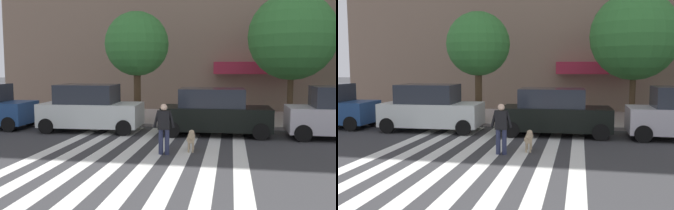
# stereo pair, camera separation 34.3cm
# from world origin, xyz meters

# --- Properties ---
(ground_plane) EXTENTS (160.00, 160.00, 0.00)m
(ground_plane) POSITION_xyz_m (0.00, 6.92, 0.00)
(ground_plane) COLOR #353538
(sidewalk_far) EXTENTS (80.00, 6.00, 0.15)m
(sidewalk_far) POSITION_xyz_m (0.00, 16.83, 0.07)
(sidewalk_far) COLOR #AFA49F
(sidewalk_far) RESTS_ON ground_plane
(crosswalk_stripes) EXTENTS (6.75, 13.23, 0.01)m
(crosswalk_stripes) POSITION_xyz_m (-0.37, 6.92, 0.00)
(crosswalk_stripes) COLOR silver
(crosswalk_stripes) RESTS_ON ground_plane
(parked_car_behind_first) EXTENTS (4.37, 2.16, 2.05)m
(parked_car_behind_first) POSITION_xyz_m (-3.59, 12.29, 0.99)
(parked_car_behind_first) COLOR silver
(parked_car_behind_first) RESTS_ON ground_plane
(parked_car_third_in_line) EXTENTS (4.47, 2.09, 1.93)m
(parked_car_third_in_line) POSITION_xyz_m (1.82, 12.29, 0.94)
(parked_car_third_in_line) COLOR black
(parked_car_third_in_line) RESTS_ON ground_plane
(street_tree_nearest) EXTENTS (3.12, 3.12, 5.34)m
(street_tree_nearest) POSITION_xyz_m (-2.10, 14.69, 3.90)
(street_tree_nearest) COLOR #4C3823
(street_tree_nearest) RESTS_ON sidewalk_far
(street_tree_middle) EXTENTS (4.17, 4.17, 6.19)m
(street_tree_middle) POSITION_xyz_m (5.29, 15.64, 4.25)
(street_tree_middle) COLOR #4C3823
(street_tree_middle) RESTS_ON sidewalk_far
(pedestrian_dog_walker) EXTENTS (0.71, 0.26, 1.64)m
(pedestrian_dog_walker) POSITION_xyz_m (0.36, 8.55, 0.93)
(pedestrian_dog_walker) COLOR #282D4C
(pedestrian_dog_walker) RESTS_ON ground_plane
(dog_on_leash) EXTENTS (0.30, 1.06, 0.65)m
(dog_on_leash) POSITION_xyz_m (1.16, 9.24, 0.44)
(dog_on_leash) COLOR tan
(dog_on_leash) RESTS_ON ground_plane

